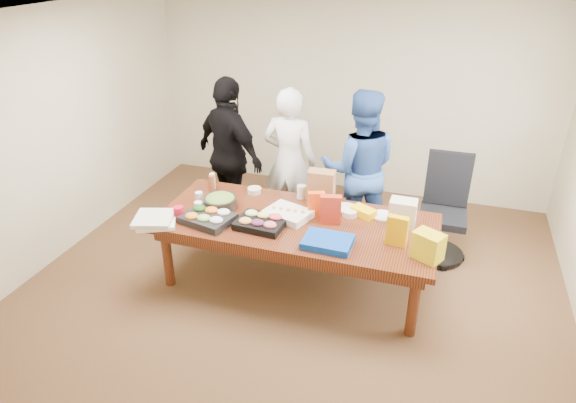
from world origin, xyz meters
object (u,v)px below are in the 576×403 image
(person_right, at_px, (359,169))
(sheet_cake, at_px, (288,214))
(conference_table, at_px, (296,252))
(salad_bowl, at_px, (220,202))
(person_center, at_px, (290,162))
(office_chair, at_px, (443,213))

(person_right, xyz_separation_m, sheet_cake, (-0.52, -1.03, -0.14))
(conference_table, relative_size, person_right, 1.51)
(salad_bowl, bearing_deg, sheet_cake, 1.30)
(person_right, bearing_deg, person_center, -14.49)
(sheet_cake, height_order, salad_bowl, salad_bowl)
(conference_table, height_order, salad_bowl, salad_bowl)
(sheet_cake, bearing_deg, person_center, 125.27)
(conference_table, relative_size, office_chair, 2.42)
(salad_bowl, bearing_deg, person_center, 68.35)
(person_center, bearing_deg, salad_bowl, 69.95)
(office_chair, height_order, salad_bowl, office_chair)
(person_right, bearing_deg, conference_table, 54.83)
(office_chair, bearing_deg, conference_table, -146.30)
(office_chair, relative_size, person_center, 0.64)
(person_right, xyz_separation_m, salad_bowl, (-1.27, -1.05, -0.12))
(conference_table, height_order, person_center, person_center)
(person_right, distance_m, salad_bowl, 1.65)
(sheet_cake, xyz_separation_m, salad_bowl, (-0.74, -0.02, 0.02))
(office_chair, xyz_separation_m, person_right, (-0.99, 0.11, 0.35))
(conference_table, xyz_separation_m, sheet_cake, (-0.09, 0.04, 0.41))
(conference_table, relative_size, salad_bowl, 7.99)
(person_center, relative_size, sheet_cake, 4.14)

